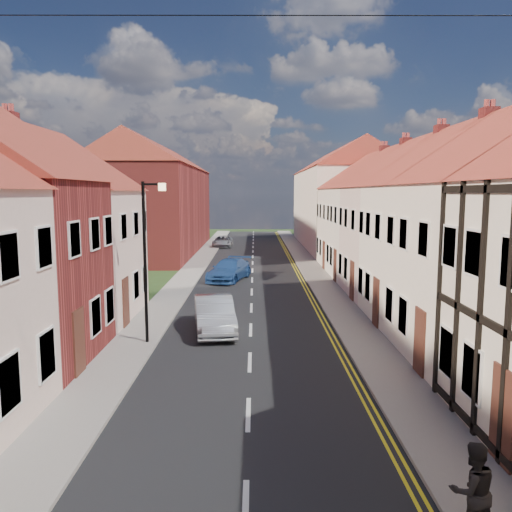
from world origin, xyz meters
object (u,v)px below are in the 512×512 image
car_mid (214,314)px  car_distant (223,241)px  car_far (229,270)px  lamppost (147,252)px  pedestrian_right (473,490)px

car_mid → car_distant: bearing=84.5°
car_far → car_distant: size_ratio=1.13×
car_distant → lamppost: bearing=-89.0°
car_mid → pedestrian_right: pedestrian_right is taller
car_mid → car_distant: (-1.70, 32.40, -0.14)m
car_distant → car_mid: bearing=-84.9°
car_mid → car_distant: car_mid is taller
lamppost → car_mid: (2.31, 1.81, -2.82)m
pedestrian_right → car_far: bearing=-85.1°
car_mid → car_far: (0.00, 12.19, -0.03)m
pedestrian_right → lamppost: bearing=-62.1°
lamppost → pedestrian_right: bearing=-55.1°
lamppost → pedestrian_right: size_ratio=3.71×
car_far → car_distant: 20.28m
lamppost → car_distant: size_ratio=1.43×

